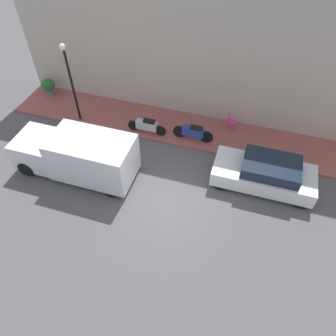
{
  "coord_description": "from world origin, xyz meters",
  "views": [
    {
      "loc": [
        -8.07,
        -2.62,
        10.89
      ],
      "look_at": [
        1.11,
        0.24,
        0.6
      ],
      "focal_mm": 35.0,
      "sensor_mm": 36.0,
      "label": 1
    }
  ],
  "objects": [
    {
      "name": "scooter_silver",
      "position": [
        3.58,
        2.1,
        0.54
      ],
      "size": [
        0.3,
        1.98,
        0.8
      ],
      "color": "#B7B7BF",
      "rests_on": "sidewalk"
    },
    {
      "name": "building_facade",
      "position": [
        5.88,
        0.0,
        3.88
      ],
      "size": [
        0.3,
        19.12,
        7.77
      ],
      "color": "#B2A899",
      "rests_on": "ground_plane"
    },
    {
      "name": "streetlamp",
      "position": [
        3.55,
        5.81,
        2.8
      ],
      "size": [
        0.32,
        0.32,
        4.12
      ],
      "color": "black",
      "rests_on": "sidewalk"
    },
    {
      "name": "ground_plane",
      "position": [
        0.0,
        0.0,
        0.0
      ],
      "size": [
        60.0,
        60.0,
        0.0
      ],
      "primitive_type": "plane",
      "color": "#514F51"
    },
    {
      "name": "cafe_chair",
      "position": [
        5.06,
        -1.75,
        0.65
      ],
      "size": [
        0.4,
        0.4,
        0.92
      ],
      "color": "#D8338C",
      "rests_on": "sidewalk"
    },
    {
      "name": "potted_plant",
      "position": [
        5.04,
        8.46,
        0.7
      ],
      "size": [
        0.74,
        0.74,
        1.0
      ],
      "color": "slate",
      "rests_on": "sidewalk"
    },
    {
      "name": "motorcycle_blue",
      "position": [
        3.75,
        -0.21,
        0.56
      ],
      "size": [
        0.3,
        1.98,
        0.82
      ],
      "color": "navy",
      "rests_on": "sidewalk"
    },
    {
      "name": "delivery_van",
      "position": [
        0.28,
        4.09,
        1.05
      ],
      "size": [
        1.97,
        5.3,
        2.06
      ],
      "color": "silver",
      "rests_on": "ground_plane"
    },
    {
      "name": "parked_car",
      "position": [
        1.97,
        -3.78,
        0.67
      ],
      "size": [
        1.84,
        4.24,
        1.38
      ],
      "color": "silver",
      "rests_on": "ground_plane"
    },
    {
      "name": "sidewalk",
      "position": [
        4.45,
        0.0,
        0.06
      ],
      "size": [
        2.57,
        19.12,
        0.12
      ],
      "color": "#934C47",
      "rests_on": "ground_plane"
    }
  ]
}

